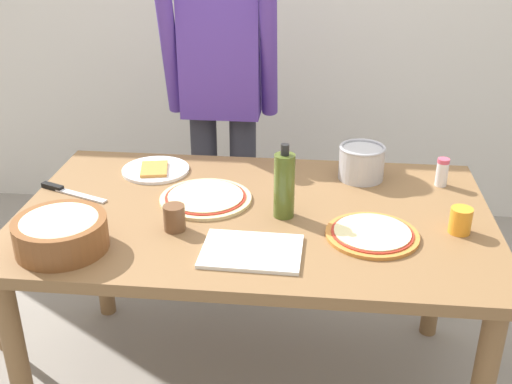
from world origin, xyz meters
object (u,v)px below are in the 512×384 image
at_px(pizza_cooked_on_tray, 372,234).
at_px(salt_shaker, 442,172).
at_px(cup_orange, 461,220).
at_px(cutting_board_white, 252,251).
at_px(person_cook, 222,94).
at_px(steel_pot, 362,162).
at_px(dining_table, 254,235).
at_px(chef_knife, 66,191).
at_px(popcorn_bowl, 61,231).
at_px(plate_with_slice, 155,170).
at_px(pizza_raw_on_board, 206,198).
at_px(cup_small_brown, 174,218).
at_px(olive_oil_bottle, 284,185).

distance_m(pizza_cooked_on_tray, salt_shaker, 0.50).
bearing_deg(cup_orange, cutting_board_white, -163.12).
bearing_deg(person_cook, steel_pot, -36.36).
distance_m(dining_table, chef_knife, 0.71).
distance_m(cup_orange, cutting_board_white, 0.67).
bearing_deg(person_cook, popcorn_bowl, -107.24).
xyz_separation_m(plate_with_slice, cup_orange, (1.08, -0.37, 0.03)).
xyz_separation_m(person_cook, popcorn_bowl, (-0.33, -1.06, -0.12)).
bearing_deg(pizza_raw_on_board, person_cook, 93.69).
bearing_deg(steel_pot, cup_orange, -53.22).
height_order(popcorn_bowl, cup_orange, popcorn_bowl).
bearing_deg(salt_shaker, person_cook, 151.94).
relative_size(cup_orange, cup_small_brown, 1.00).
bearing_deg(salt_shaker, popcorn_bowl, -154.22).
bearing_deg(chef_knife, pizza_raw_on_board, -1.22).
distance_m(person_cook, cup_small_brown, 0.92).
height_order(plate_with_slice, cutting_board_white, plate_with_slice).
bearing_deg(cutting_board_white, pizza_raw_on_board, 120.64).
distance_m(person_cook, pizza_cooked_on_tray, 1.09).
height_order(plate_with_slice, steel_pot, steel_pot).
relative_size(dining_table, steel_pot, 9.22).
relative_size(popcorn_bowl, chef_knife, 1.01).
bearing_deg(cup_small_brown, cutting_board_white, -24.49).
relative_size(pizza_raw_on_board, olive_oil_bottle, 1.26).
distance_m(popcorn_bowl, chef_knife, 0.41).
relative_size(pizza_cooked_on_tray, olive_oil_bottle, 1.15).
xyz_separation_m(pizza_raw_on_board, cup_orange, (0.84, -0.14, 0.03)).
bearing_deg(person_cook, pizza_raw_on_board, -86.31).
distance_m(pizza_raw_on_board, olive_oil_bottle, 0.31).
bearing_deg(person_cook, cup_orange, -43.07).
distance_m(dining_table, salt_shaker, 0.74).
bearing_deg(olive_oil_bottle, salt_shaker, 28.25).
xyz_separation_m(cup_orange, cup_small_brown, (-0.91, -0.08, 0.00)).
xyz_separation_m(plate_with_slice, salt_shaker, (1.08, -0.01, 0.04)).
bearing_deg(chef_knife, dining_table, -6.51).
distance_m(pizza_cooked_on_tray, popcorn_bowl, 0.96).
height_order(cup_small_brown, cutting_board_white, cup_small_brown).
height_order(pizza_cooked_on_tray, chef_knife, pizza_cooked_on_tray).
relative_size(plate_with_slice, salt_shaker, 2.45).
bearing_deg(popcorn_bowl, pizza_cooked_on_tray, 10.39).
relative_size(plate_with_slice, cup_small_brown, 3.06).
relative_size(pizza_cooked_on_tray, popcorn_bowl, 1.05).
bearing_deg(cup_small_brown, steel_pot, 37.45).
xyz_separation_m(person_cook, cup_orange, (0.89, -0.83, -0.14)).
xyz_separation_m(pizza_cooked_on_tray, salt_shaker, (0.28, 0.42, 0.04)).
relative_size(cup_small_brown, salt_shaker, 0.80).
bearing_deg(olive_oil_bottle, cup_small_brown, -158.88).
distance_m(plate_with_slice, cup_small_brown, 0.48).
bearing_deg(pizza_cooked_on_tray, pizza_raw_on_board, 160.52).
distance_m(pizza_cooked_on_tray, plate_with_slice, 0.91).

